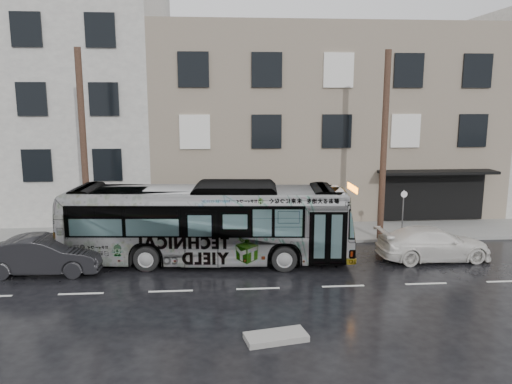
# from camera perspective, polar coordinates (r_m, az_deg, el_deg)

# --- Properties ---
(ground) EXTENTS (120.00, 120.00, 0.00)m
(ground) POSITION_cam_1_polar(r_m,az_deg,el_deg) (21.11, -0.33, -8.50)
(ground) COLOR black
(ground) RESTS_ON ground
(sidewalk) EXTENTS (90.00, 3.60, 0.15)m
(sidewalk) POSITION_cam_1_polar(r_m,az_deg,el_deg) (25.76, -1.11, -4.79)
(sidewalk) COLOR gray
(sidewalk) RESTS_ON ground
(building_taupe) EXTENTS (20.00, 12.00, 11.00)m
(building_taupe) POSITION_cam_1_polar(r_m,az_deg,el_deg) (33.26, 6.77, 8.09)
(building_taupe) COLOR gray
(building_taupe) RESTS_ON ground
(utility_pole_front) EXTENTS (0.30, 0.30, 9.00)m
(utility_pole_front) POSITION_cam_1_polar(r_m,az_deg,el_deg) (24.62, 14.41, 5.00)
(utility_pole_front) COLOR #4C3126
(utility_pole_front) RESTS_ON sidewalk
(utility_pole_rear) EXTENTS (0.30, 0.30, 9.00)m
(utility_pole_rear) POSITION_cam_1_polar(r_m,az_deg,el_deg) (24.09, -19.09, 4.64)
(utility_pole_rear) COLOR #4C3126
(utility_pole_rear) RESTS_ON sidewalk
(sign_post) EXTENTS (0.06, 0.06, 2.40)m
(sign_post) POSITION_cam_1_polar(r_m,az_deg,el_deg) (25.50, 16.42, -2.43)
(sign_post) COLOR slate
(sign_post) RESTS_ON sidewalk
(bus) EXTENTS (12.45, 3.87, 3.41)m
(bus) POSITION_cam_1_polar(r_m,az_deg,el_deg) (21.36, -5.59, -3.54)
(bus) COLOR #B2B2B2
(bus) RESTS_ON ground
(white_sedan) EXTENTS (4.94, 2.13, 1.42)m
(white_sedan) POSITION_cam_1_polar(r_m,az_deg,el_deg) (23.13, 19.61, -5.58)
(white_sedan) COLOR silver
(white_sedan) RESTS_ON ground
(dark_sedan) EXTENTS (4.66, 1.69, 1.53)m
(dark_sedan) POSITION_cam_1_polar(r_m,az_deg,el_deg) (21.79, -23.09, -6.65)
(dark_sedan) COLOR black
(dark_sedan) RESTS_ON ground
(slush_pile) EXTENTS (1.92, 1.14, 0.18)m
(slush_pile) POSITION_cam_1_polar(r_m,az_deg,el_deg) (15.11, 2.30, -16.22)
(slush_pile) COLOR #A29E9A
(slush_pile) RESTS_ON ground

